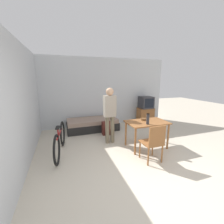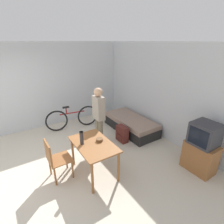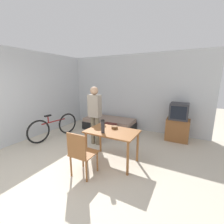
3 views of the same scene
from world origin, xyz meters
name	(u,v)px [view 2 (image 2 of 3)]	position (x,y,z in m)	size (l,w,h in m)	color
ground_plane	(24,178)	(0.00, 0.00, 0.00)	(20.00, 20.00, 0.00)	beige
wall_back	(157,91)	(0.00, 3.83, 1.35)	(5.59, 0.06, 2.70)	silver
wall_left	(67,84)	(-2.33, 1.90, 1.35)	(0.06, 4.80, 2.70)	silver
daybed	(131,124)	(-0.48, 3.28, 0.21)	(1.87, 0.87, 0.42)	black
tv	(202,148)	(1.84, 3.36, 0.57)	(0.65, 0.49, 1.16)	brown
dining_table	(94,148)	(0.66, 1.37, 0.64)	(1.12, 0.71, 0.74)	brown
wooden_chair	(55,158)	(0.39, 0.62, 0.51)	(0.45, 0.45, 0.91)	brown
bicycle	(73,118)	(-1.63, 1.75, 0.36)	(0.29, 1.72, 0.78)	black
person_standing	(99,114)	(-0.22, 1.98, 0.96)	(0.34, 0.22, 1.65)	#6B604C
thermos_flask	(82,137)	(0.55, 1.16, 0.90)	(0.08, 0.08, 0.28)	#2D2D33
mate_bowl	(99,140)	(0.64, 1.52, 0.77)	(0.14, 0.14, 0.06)	brown
backpack	(122,134)	(-0.08, 2.64, 0.23)	(0.38, 0.23, 0.46)	#56231E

